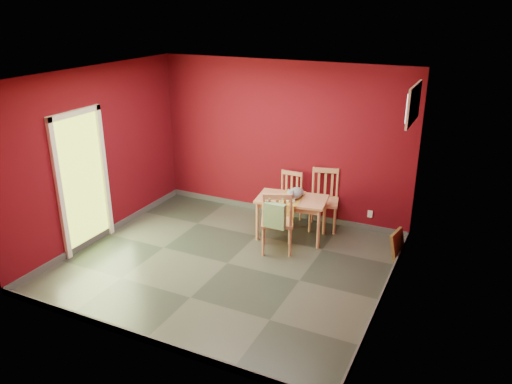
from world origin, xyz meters
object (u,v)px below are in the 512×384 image
at_px(dining_table, 292,203).
at_px(picture_frame, 397,244).
at_px(cat, 295,191).
at_px(chair_near, 277,221).
at_px(chair_far_right, 324,199).
at_px(tote_bag, 275,216).
at_px(chair_far_left, 288,197).

height_order(dining_table, picture_frame, dining_table).
bearing_deg(cat, chair_near, -93.84).
xyz_separation_m(chair_near, cat, (0.06, 0.57, 0.28)).
height_order(dining_table, chair_near, chair_near).
bearing_deg(dining_table, chair_far_right, 59.61).
xyz_separation_m(tote_bag, picture_frame, (1.63, 0.84, -0.49)).
bearing_deg(dining_table, picture_frame, 2.21).
distance_m(tote_bag, picture_frame, 1.90).
bearing_deg(chair_far_right, cat, -117.44).
distance_m(chair_far_left, picture_frame, 2.02).
xyz_separation_m(dining_table, tote_bag, (0.05, -0.78, 0.10)).
bearing_deg(chair_near, tote_bag, -74.83).
xyz_separation_m(chair_far_left, chair_far_right, (0.62, 0.04, 0.06)).
relative_size(chair_far_left, chair_far_right, 0.88).
height_order(chair_far_left, chair_far_right, chair_far_right).
height_order(dining_table, tote_bag, tote_bag).
bearing_deg(chair_near, dining_table, 88.54).
height_order(chair_far_right, cat, chair_far_right).
relative_size(dining_table, chair_far_left, 1.32).
relative_size(chair_far_right, cat, 2.19).
relative_size(chair_near, tote_bag, 2.25).
bearing_deg(picture_frame, cat, -178.22).
xyz_separation_m(chair_far_left, tote_bag, (0.32, -1.32, 0.24)).
height_order(chair_far_left, tote_bag, tote_bag).
xyz_separation_m(dining_table, picture_frame, (1.67, 0.06, -0.39)).
bearing_deg(chair_near, picture_frame, 20.17).
bearing_deg(tote_bag, cat, 89.91).
xyz_separation_m(chair_far_right, cat, (-0.30, -0.57, 0.28)).
bearing_deg(chair_near, chair_far_left, 103.17).
bearing_deg(dining_table, chair_near, -91.46).
distance_m(chair_far_left, cat, 0.71).
distance_m(dining_table, chair_near, 0.56).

